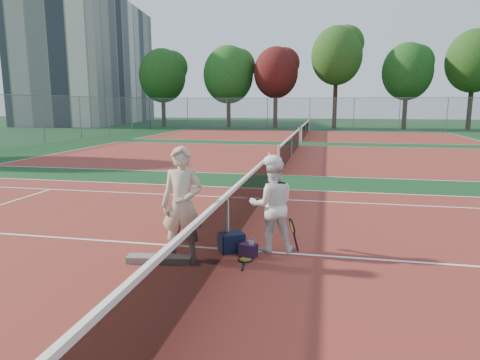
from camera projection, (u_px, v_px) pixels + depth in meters
name	position (u px, v px, depth m)	size (l,w,h in m)	color
ground	(227.00, 249.00, 7.55)	(130.00, 130.00, 0.00)	#0E3518
court_main	(227.00, 249.00, 7.55)	(23.77, 10.97, 0.01)	maroon
court_far_a	(291.00, 157.00, 20.57)	(23.77, 10.97, 0.01)	maroon
court_far_b	(305.00, 136.00, 33.58)	(23.77, 10.97, 0.01)	maroon
net_main	(227.00, 222.00, 7.46)	(0.10, 10.98, 1.02)	black
net_far_a	(291.00, 146.00, 20.48)	(0.10, 10.98, 1.02)	black
net_far_b	(306.00, 129.00, 33.49)	(0.10, 10.98, 1.02)	black
fence_back	(310.00, 114.00, 40.07)	(32.00, 0.06, 3.00)	slate
apartment_block	(91.00, 63.00, 54.13)	(10.00, 22.00, 15.00)	beige
player_a	(182.00, 205.00, 6.84)	(0.69, 0.45, 1.88)	#BAAA90
player_b	(272.00, 205.00, 7.36)	(0.79, 0.62, 1.62)	white
racket_red	(179.00, 242.00, 7.03)	(0.20, 0.27, 0.58)	maroon
racket_black_held	(292.00, 235.00, 7.39)	(0.18, 0.27, 0.59)	black
racket_spare	(245.00, 259.00, 7.02)	(0.60, 0.27, 0.03)	black
sports_bag_navy	(232.00, 242.00, 7.41)	(0.42, 0.29, 0.33)	black
sports_bag_purple	(248.00, 250.00, 7.17)	(0.28, 0.19, 0.23)	black
net_cover_canvas	(159.00, 259.00, 6.93)	(1.04, 0.24, 0.11)	#67615D
water_bottle	(251.00, 249.00, 7.13)	(0.09, 0.09, 0.30)	#C9E1FF
tree_back_0	(162.00, 76.00, 45.49)	(4.94, 4.94, 8.23)	#382314
tree_back_1	(228.00, 75.00, 44.27)	(5.17, 5.17, 8.38)	#382314
tree_back_maroon	(276.00, 73.00, 43.00)	(4.46, 4.46, 8.11)	#382314
tree_back_3	(337.00, 56.00, 41.54)	(4.92, 4.92, 9.90)	#382314
tree_back_4	(407.00, 72.00, 41.10)	(4.76, 4.76, 8.25)	#382314
tree_back_5	(474.00, 61.00, 40.12)	(5.12, 5.12, 9.36)	#382314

